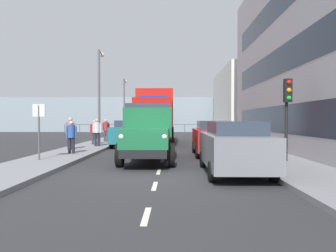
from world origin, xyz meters
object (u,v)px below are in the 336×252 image
object	(u,v)px
car_teal_oppositeside_0	(128,133)
street_sign	(39,122)
pedestrian_couple_a	(94,130)
car_red_kerbside_1	(213,137)
pedestrian_couple_b	(71,134)
traffic_light_near	(287,102)
pedestrian_strolling	(97,130)
lamp_post_far	(124,101)
car_maroon_oppositeside_1	(139,130)
pedestrian_by_lamp	(70,131)
lamp_post_promenade	(100,88)
car_grey_kerbside_near	(234,147)
lorry_cargo_red	(156,115)
truck_vintage_green	(148,134)
pedestrian_in_dark_coat	(106,128)

from	to	relation	value
car_teal_oppositeside_0	street_sign	size ratio (longest dim) A/B	1.95
pedestrian_couple_a	car_red_kerbside_1	bearing A→B (deg)	145.11
pedestrian_couple_b	traffic_light_near	xyz separation A→B (m)	(-9.30, 2.61, 1.41)
car_red_kerbside_1	pedestrian_strolling	world-z (taller)	pedestrian_strolling
lamp_post_far	traffic_light_near	bearing A→B (deg)	115.71
lamp_post_far	pedestrian_strolling	bearing A→B (deg)	91.40
car_teal_oppositeside_0	car_maroon_oppositeside_1	distance (m)	6.27
car_maroon_oppositeside_1	pedestrian_by_lamp	bearing A→B (deg)	75.10
car_teal_oppositeside_0	car_maroon_oppositeside_1	bearing A→B (deg)	-90.00
traffic_light_near	lamp_post_promenade	distance (m)	12.95
car_teal_oppositeside_0	pedestrian_by_lamp	size ratio (longest dim) A/B	2.51
car_red_kerbside_1	car_grey_kerbside_near	bearing A→B (deg)	90.00
lamp_post_promenade	street_sign	bearing A→B (deg)	87.09
car_teal_oppositeside_0	pedestrian_by_lamp	bearing A→B (deg)	54.17
lorry_cargo_red	pedestrian_couple_a	distance (m)	4.62
pedestrian_by_lamp	street_sign	bearing A→B (deg)	92.50
car_teal_oppositeside_0	pedestrian_couple_b	distance (m)	6.01
car_teal_oppositeside_0	street_sign	world-z (taller)	street_sign
truck_vintage_green	car_maroon_oppositeside_1	bearing A→B (deg)	-82.08
pedestrian_couple_b	pedestrian_couple_a	size ratio (longest dim) A/B	1.00
lamp_post_promenade	car_red_kerbside_1	bearing A→B (deg)	141.21
truck_vintage_green	car_red_kerbside_1	bearing A→B (deg)	-140.07
car_grey_kerbside_near	lamp_post_far	size ratio (longest dim) A/B	0.76
pedestrian_strolling	traffic_light_near	bearing A→B (deg)	143.19
car_red_kerbside_1	lamp_post_promenade	world-z (taller)	lamp_post_promenade
pedestrian_in_dark_coat	pedestrian_by_lamp	bearing A→B (deg)	84.65
lorry_cargo_red	lamp_post_promenade	bearing A→B (deg)	23.66
car_teal_oppositeside_0	pedestrian_strolling	xyz separation A→B (m)	(1.72, 1.49, 0.25)
truck_vintage_green	pedestrian_couple_a	size ratio (longest dim) A/B	3.59
truck_vintage_green	pedestrian_strolling	bearing A→B (deg)	-59.19
truck_vintage_green	lamp_post_far	distance (m)	19.46
pedestrian_in_dark_coat	pedestrian_strolling	bearing A→B (deg)	94.70
lorry_cargo_red	car_grey_kerbside_near	bearing A→B (deg)	104.70
pedestrian_strolling	lamp_post_far	distance (m)	13.00
pedestrian_couple_b	pedestrian_strolling	distance (m)	4.21
lamp_post_promenade	street_sign	xyz separation A→B (m)	(0.43, 8.52, -2.23)
car_teal_oppositeside_0	traffic_light_near	distance (m)	11.23
car_red_kerbside_1	pedestrian_couple_b	size ratio (longest dim) A/B	2.48
car_maroon_oppositeside_1	traffic_light_near	distance (m)	16.42
car_maroon_oppositeside_1	lamp_post_promenade	size ratio (longest dim) A/B	0.69
lorry_cargo_red	car_red_kerbside_1	xyz separation A→B (m)	(-3.26, 7.20, -1.18)
pedestrian_couple_b	pedestrian_by_lamp	size ratio (longest dim) A/B	0.90
car_red_kerbside_1	car_maroon_oppositeside_1	distance (m)	12.40
pedestrian_by_lamp	traffic_light_near	distance (m)	11.13
lamp_post_promenade	pedestrian_couple_a	bearing A→B (deg)	66.00
pedestrian_strolling	lorry_cargo_red	bearing A→B (deg)	-133.52
lamp_post_promenade	lamp_post_far	bearing A→B (deg)	-89.89
truck_vintage_green	car_red_kerbside_1	size ratio (longest dim) A/B	1.45
truck_vintage_green	pedestrian_couple_b	world-z (taller)	truck_vintage_green
pedestrian_couple_a	pedestrian_couple_b	bearing A→B (deg)	93.60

